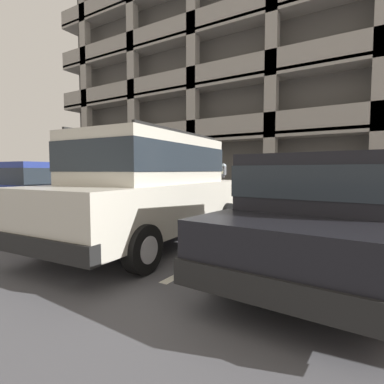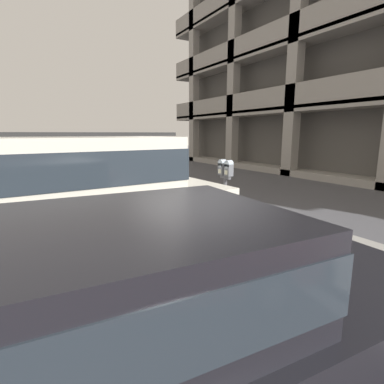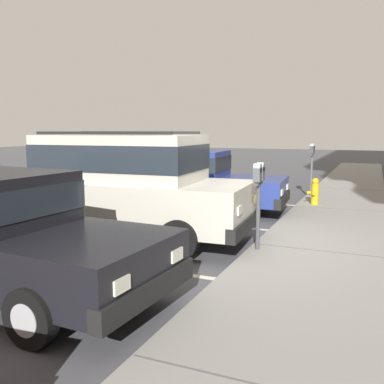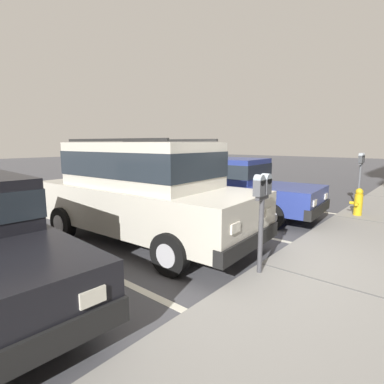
{
  "view_description": "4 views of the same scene",
  "coord_description": "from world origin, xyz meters",
  "px_view_note": "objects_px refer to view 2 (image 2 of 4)",
  "views": [
    {
      "loc": [
        3.73,
        -6.6,
        1.35
      ],
      "look_at": [
        0.29,
        -1.0,
        0.89
      ],
      "focal_mm": 28.0,
      "sensor_mm": 36.0,
      "label": 1
    },
    {
      "loc": [
        4.79,
        -2.97,
        2.02
      ],
      "look_at": [
        0.37,
        -0.42,
        1.02
      ],
      "focal_mm": 28.0,
      "sensor_mm": 36.0,
      "label": 2
    },
    {
      "loc": [
        6.99,
        2.05,
        2.06
      ],
      "look_at": [
        -0.09,
        -0.98,
        0.94
      ],
      "focal_mm": 40.0,
      "sensor_mm": 36.0,
      "label": 3
    },
    {
      "loc": [
        4.03,
        2.23,
        1.96
      ],
      "look_at": [
        0.33,
        -0.89,
        1.16
      ],
      "focal_mm": 28.0,
      "sensor_mm": 36.0,
      "label": 4
    }
  ],
  "objects_px": {
    "silver_suv": "(78,197)",
    "parking_meter_far": "(122,154)",
    "fire_hydrant": "(147,181)",
    "red_sedan": "(59,184)",
    "parking_meter_near": "(225,179)",
    "dark_hatchback": "(156,320)"
  },
  "relations": [
    {
      "from": "red_sedan",
      "to": "dark_hatchback",
      "type": "distance_m",
      "value": 6.14
    },
    {
      "from": "silver_suv",
      "to": "red_sedan",
      "type": "height_order",
      "value": "silver_suv"
    },
    {
      "from": "fire_hydrant",
      "to": "red_sedan",
      "type": "bearing_deg",
      "value": -62.51
    },
    {
      "from": "silver_suv",
      "to": "dark_hatchback",
      "type": "height_order",
      "value": "silver_suv"
    },
    {
      "from": "parking_meter_far",
      "to": "fire_hydrant",
      "type": "distance_m",
      "value": 1.85
    },
    {
      "from": "red_sedan",
      "to": "silver_suv",
      "type": "bearing_deg",
      "value": -5.35
    },
    {
      "from": "dark_hatchback",
      "to": "parking_meter_near",
      "type": "relative_size",
      "value": 3.22
    },
    {
      "from": "silver_suv",
      "to": "parking_meter_far",
      "type": "relative_size",
      "value": 3.16
    },
    {
      "from": "parking_meter_near",
      "to": "fire_hydrant",
      "type": "relative_size",
      "value": 2.03
    },
    {
      "from": "silver_suv",
      "to": "parking_meter_near",
      "type": "xyz_separation_m",
      "value": [
        0.1,
        2.63,
        0.09
      ]
    },
    {
      "from": "dark_hatchback",
      "to": "parking_meter_far",
      "type": "distance_m",
      "value": 9.63
    },
    {
      "from": "red_sedan",
      "to": "dark_hatchback",
      "type": "height_order",
      "value": "same"
    },
    {
      "from": "red_sedan",
      "to": "fire_hydrant",
      "type": "relative_size",
      "value": 6.56
    },
    {
      "from": "silver_suv",
      "to": "red_sedan",
      "type": "distance_m",
      "value": 3.18
    },
    {
      "from": "red_sedan",
      "to": "parking_meter_far",
      "type": "bearing_deg",
      "value": 136.96
    },
    {
      "from": "red_sedan",
      "to": "dark_hatchback",
      "type": "relative_size",
      "value": 1.0
    },
    {
      "from": "silver_suv",
      "to": "parking_meter_far",
      "type": "height_order",
      "value": "silver_suv"
    },
    {
      "from": "red_sedan",
      "to": "fire_hydrant",
      "type": "xyz_separation_m",
      "value": [
        -1.48,
        2.85,
        -0.36
      ]
    },
    {
      "from": "red_sedan",
      "to": "dark_hatchback",
      "type": "bearing_deg",
      "value": -4.88
    },
    {
      "from": "parking_meter_near",
      "to": "red_sedan",
      "type": "bearing_deg",
      "value": -142.06
    },
    {
      "from": "parking_meter_near",
      "to": "silver_suv",
      "type": "bearing_deg",
      "value": -92.23
    },
    {
      "from": "parking_meter_near",
      "to": "fire_hydrant",
      "type": "distance_m",
      "value": 4.82
    }
  ]
}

